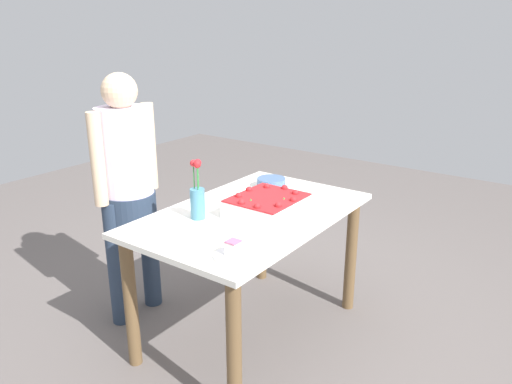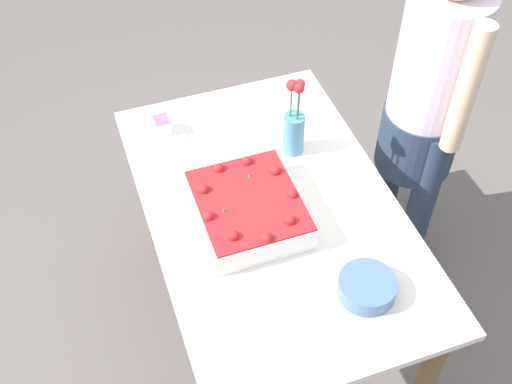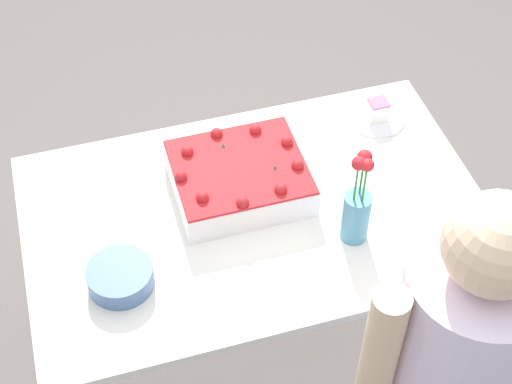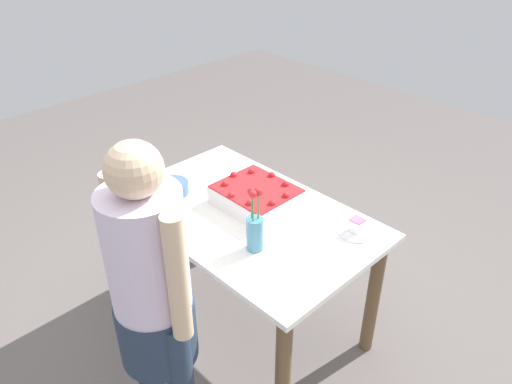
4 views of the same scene
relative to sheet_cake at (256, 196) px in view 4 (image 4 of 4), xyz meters
The scene contains 8 objects.
ground_plane 0.82m from the sheet_cake, 102.60° to the left, with size 8.00×8.00×0.00m, color #655D5B.
dining_table 0.21m from the sheet_cake, 102.60° to the left, with size 1.33×0.83×0.77m.
sheet_cake is the anchor object (origin of this frame).
serving_plate_with_slice 0.54m from the sheet_cake, 161.55° to the right, with size 0.18×0.18×0.07m.
cake_knife 0.54m from the sheet_cake, 153.31° to the left, with size 0.19×0.02×0.00m, color silver.
flower_vase 0.37m from the sheet_cake, 134.68° to the left, with size 0.08×0.08×0.32m.
fruit_bowl 0.46m from the sheet_cake, 31.41° to the left, with size 0.18×0.18×0.06m, color #4C6A97.
person_standing 0.85m from the sheet_cake, 107.86° to the left, with size 0.45×0.31×1.49m.
Camera 4 is at (-1.53, 1.42, 2.18)m, focal length 35.00 mm.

